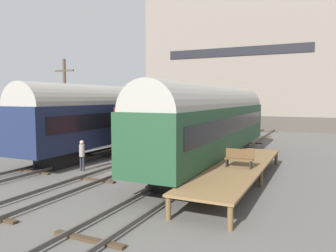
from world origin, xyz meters
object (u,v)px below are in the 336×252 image
(train_car_maroon, at_px, (187,114))
(person_worker, at_px, (82,152))
(bench, at_px, (239,158))
(utility_pole, at_px, (65,105))
(train_car_navy, at_px, (110,115))
(train_car_green, at_px, (213,120))

(train_car_maroon, height_order, person_worker, train_car_maroon)
(bench, distance_m, person_worker, 9.35)
(train_car_maroon, distance_m, utility_pole, 10.38)
(train_car_navy, bearing_deg, train_car_maroon, 50.30)
(bench, xyz_separation_m, person_worker, (-9.33, -0.63, -0.31))
(bench, relative_size, person_worker, 0.75)
(train_car_navy, bearing_deg, train_car_green, -7.58)
(bench, relative_size, utility_pole, 0.19)
(person_worker, bearing_deg, train_car_maroon, 79.68)
(train_car_navy, height_order, utility_pole, utility_pole)
(train_car_green, bearing_deg, bench, -58.21)
(utility_pole, bearing_deg, train_car_green, 4.38)
(train_car_navy, bearing_deg, person_worker, -69.25)
(train_car_green, xyz_separation_m, train_car_maroon, (-4.48, 6.59, -0.04))
(train_car_green, distance_m, utility_pole, 11.69)
(train_car_green, height_order, utility_pole, utility_pole)
(utility_pole, bearing_deg, person_worker, -39.51)
(train_car_green, xyz_separation_m, train_car_navy, (-8.96, 1.19, 0.07))
(person_worker, bearing_deg, utility_pole, 140.49)
(train_car_maroon, xyz_separation_m, train_car_navy, (-4.48, -5.39, 0.11))
(train_car_green, distance_m, person_worker, 8.50)
(train_car_green, bearing_deg, train_car_maroon, 124.22)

